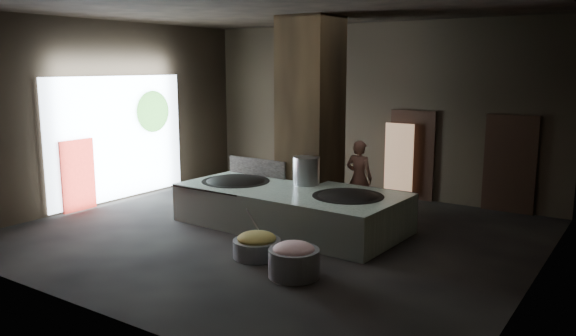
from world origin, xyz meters
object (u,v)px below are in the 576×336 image
Objects in this scene: hearth_platform at (290,207)px; meat_basin at (294,263)px; veg_basin at (257,248)px; stock_pot at (306,171)px; cook at (359,178)px; wok_left at (236,185)px; wok_right at (348,200)px.

hearth_platform is 2.91m from meat_basin.
meat_basin is (1.08, -0.43, 0.07)m from veg_basin.
meat_basin reaches higher than veg_basin.
stock_pot is 1.35m from cook.
stock_pot is at bearing 21.80° from wok_left.
wok_right is at bearing 4.35° from hearth_platform.
veg_basin is at bearing -78.19° from stock_pot.
wok_right is 0.81× the size of cook.
cook is at bearing 109.32° from wok_right.
wok_right reaches higher than meat_basin.
wok_left is at bearing -158.20° from stock_pot.
stock_pot reaches higher than meat_basin.
veg_basin is (-0.21, -3.61, -0.71)m from cook.
wok_left is 2.81m from cook.
hearth_platform reaches higher than veg_basin.
cook reaches higher than meat_basin.
stock_pot is at bearing 101.81° from veg_basin.
hearth_platform is at bearing -95.19° from stock_pot.
stock_pot is at bearing 87.04° from hearth_platform.
veg_basin is (-0.77, -2.01, -0.59)m from wok_right.
meat_basin is (0.30, -2.44, -0.52)m from wok_right.
hearth_platform is 5.56× the size of veg_basin.
wok_left is 1.07× the size of wok_right.
wok_right reaches higher than hearth_platform.
cook is at bearing 66.63° from hearth_platform.
stock_pot reaches higher than wok_right.
wok_left is at bearing 142.99° from meat_basin.
hearth_platform is 0.90m from stock_pot.
cook is at bearing 102.08° from meat_basin.
hearth_platform is at bearing -177.88° from wok_right.
hearth_platform is at bearing 63.23° from cook.
hearth_platform is 7.67× the size of stock_pot.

